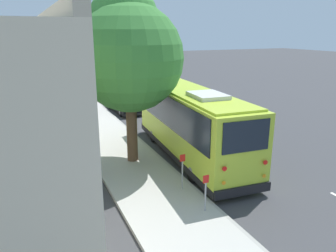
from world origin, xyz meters
name	(u,v)px	position (x,y,z in m)	size (l,w,h in m)	color
ground_plane	(191,151)	(0.00, 0.00, 0.00)	(160.00, 160.00, 0.00)	#3D3D3F
sidewalk_slab	(126,160)	(0.00, 3.63, 0.07)	(80.00, 3.09, 0.15)	#B2AFA8
curb_strip	(157,155)	(0.00, 2.01, 0.07)	(80.00, 0.14, 0.15)	#9D9A94
shuttle_bus	(191,120)	(-0.68, 0.42, 1.91)	(9.95, 3.09, 3.57)	#ADC633
parked_sedan_black	(124,104)	(9.96, 0.73, 0.61)	(4.57, 1.88, 1.32)	black
parked_sedan_maroon	(106,92)	(15.66, 0.87, 0.61)	(4.62, 1.73, 1.32)	maroon
parked_sedan_white	(90,82)	(23.13, 0.91, 0.58)	(4.34, 1.96, 1.26)	silver
parked_sedan_silver	(83,75)	(29.13, 0.67, 0.60)	(4.64, 2.01, 1.30)	#A8AAAF
street_tree	(128,50)	(-0.14, 3.36, 5.34)	(4.85, 4.85, 8.02)	brown
sign_post_near	(205,193)	(-5.75, 2.51, 0.85)	(0.06, 0.22, 1.35)	gray
sign_post_far	(182,171)	(-3.96, 2.51, 0.90)	(0.06, 0.22, 1.45)	gray
lane_stripe_mid	(254,153)	(-1.58, -2.89, 0.00)	(2.40, 0.14, 0.01)	silver
lane_stripe_ahead	(199,124)	(4.42, -2.89, 0.00)	(2.40, 0.14, 0.01)	silver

